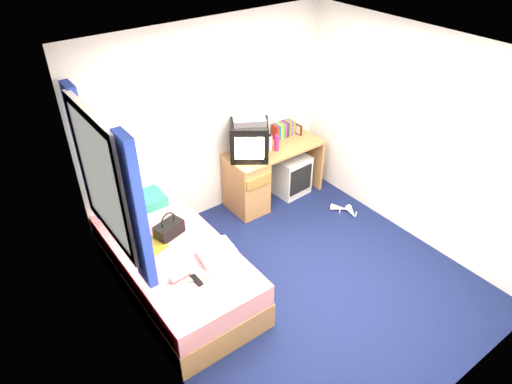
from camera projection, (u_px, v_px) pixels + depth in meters
ground at (301, 281)px, 4.89m from camera, size 3.40×3.40×0.00m
room_shell at (310, 165)px, 4.07m from camera, size 3.40×3.40×3.40m
bed at (176, 269)px, 4.66m from camera, size 1.01×2.00×0.54m
pillow at (139, 203)px, 5.05m from camera, size 0.55×0.35×0.12m
desk at (256, 177)px, 5.84m from camera, size 1.30×0.55×0.75m
storage_cube at (290, 174)px, 6.16m from camera, size 0.46×0.46×0.54m
crt_tv at (249, 140)px, 5.47m from camera, size 0.61×0.61×0.45m
vcr at (249, 120)px, 5.33m from camera, size 0.46×0.42×0.07m
book_row at (283, 130)px, 5.98m from camera, size 0.31×0.13×0.20m
picture_frame at (298, 129)px, 6.05m from camera, size 0.03×0.12×0.14m
pink_water_bottle at (276, 143)px, 5.67m from camera, size 0.07×0.07×0.20m
aerosol_can at (270, 143)px, 5.69m from camera, size 0.07×0.07×0.19m
handbag at (169, 229)px, 4.64m from camera, size 0.33×0.24×0.28m
towel at (217, 252)px, 4.38m from camera, size 0.35×0.31×0.11m
magazine at (151, 246)px, 4.53m from camera, size 0.28×0.33×0.01m
water_bottle at (180, 275)px, 4.15m from camera, size 0.20×0.08×0.07m
colour_swatch_fan at (200, 278)px, 4.17m from camera, size 0.23×0.14×0.01m
remote_control at (197, 280)px, 4.14m from camera, size 0.05×0.16×0.02m
window_assembly at (106, 180)px, 3.92m from camera, size 0.11×1.42×1.40m
white_heels at (345, 210)px, 5.87m from camera, size 0.25×0.39×0.09m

